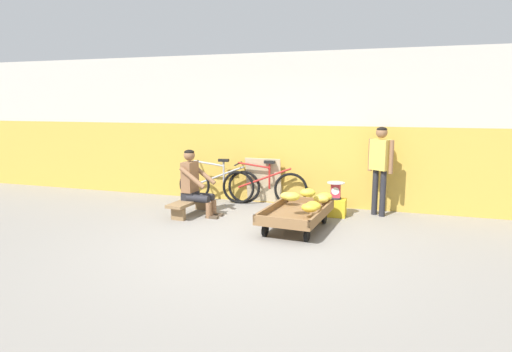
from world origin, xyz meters
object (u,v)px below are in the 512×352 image
object	(u,v)px
low_bench	(191,203)
weighing_scale	(336,190)
plastic_crate	(335,208)
bicycle_far_left	(264,187)
customer_adult	(380,161)
banana_cart	(296,214)
sign_board	(264,181)
vendor_seated	(194,183)
bicycle_near_left	(219,184)

from	to	relation	value
low_bench	weighing_scale	size ratio (longest dim) A/B	3.75
plastic_crate	bicycle_far_left	size ratio (longest dim) A/B	0.22
low_bench	bicycle_far_left	size ratio (longest dim) A/B	0.68
plastic_crate	customer_adult	size ratio (longest dim) A/B	0.24
banana_cart	sign_board	bearing A→B (deg)	122.64
bicycle_far_left	plastic_crate	bearing A→B (deg)	-16.86
vendor_seated	plastic_crate	distance (m)	2.46
vendor_seated	sign_board	distance (m)	1.52
bicycle_near_left	sign_board	size ratio (longest dim) A/B	1.87
weighing_scale	sign_board	world-z (taller)	sign_board
banana_cart	sign_board	size ratio (longest dim) A/B	1.69
vendor_seated	customer_adult	size ratio (longest dim) A/B	0.75
sign_board	customer_adult	size ratio (longest dim) A/B	0.58
plastic_crate	weighing_scale	world-z (taller)	weighing_scale
bicycle_near_left	vendor_seated	bearing A→B (deg)	-89.90
vendor_seated	bicycle_near_left	xyz separation A→B (m)	(-0.00, 1.07, -0.21)
banana_cart	sign_board	world-z (taller)	sign_board
bicycle_far_left	customer_adult	xyz separation A→B (m)	(2.11, -0.15, 0.60)
bicycle_near_left	customer_adult	size ratio (longest dim) A/B	1.08
banana_cart	bicycle_near_left	distance (m)	2.33
sign_board	low_bench	bearing A→B (deg)	-127.40
bicycle_far_left	low_bench	bearing A→B (deg)	-132.38
low_bench	vendor_seated	world-z (taller)	vendor_seated
low_bench	banana_cart	bearing A→B (deg)	-9.39
weighing_scale	bicycle_near_left	size ratio (longest dim) A/B	0.18
vendor_seated	plastic_crate	size ratio (longest dim) A/B	3.17
plastic_crate	sign_board	distance (m)	1.60
vendor_seated	sign_board	xyz separation A→B (m)	(0.86, 1.25, -0.13)
plastic_crate	vendor_seated	bearing A→B (deg)	-163.76
bicycle_far_left	customer_adult	distance (m)	2.20
vendor_seated	bicycle_far_left	world-z (taller)	vendor_seated
low_bench	bicycle_near_left	bearing A→B (deg)	85.40
banana_cart	weighing_scale	world-z (taller)	weighing_scale
banana_cart	vendor_seated	distance (m)	1.92
low_bench	bicycle_far_left	distance (m)	1.50
banana_cart	bicycle_far_left	bearing A→B (deg)	123.74
bicycle_near_left	bicycle_far_left	world-z (taller)	same
bicycle_near_left	sign_board	xyz separation A→B (m)	(0.87, 0.18, 0.09)
weighing_scale	bicycle_far_left	distance (m)	1.48
plastic_crate	weighing_scale	distance (m)	0.30
weighing_scale	customer_adult	distance (m)	0.91
vendor_seated	plastic_crate	xyz separation A→B (m)	(2.33, 0.68, -0.42)
bicycle_near_left	sign_board	bearing A→B (deg)	11.49
low_bench	sign_board	distance (m)	1.59
customer_adult	bicycle_near_left	bearing A→B (deg)	177.86
bicycle_far_left	weighing_scale	bearing A→B (deg)	-16.90
low_bench	bicycle_near_left	distance (m)	1.08
plastic_crate	customer_adult	distance (m)	1.10
banana_cart	low_bench	distance (m)	1.98
sign_board	bicycle_far_left	bearing A→B (deg)	-69.72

